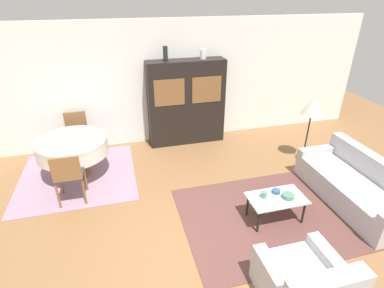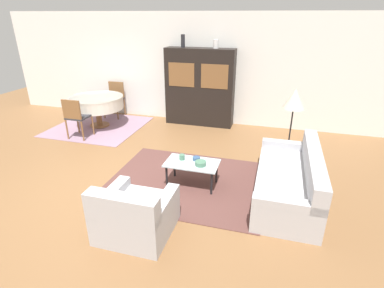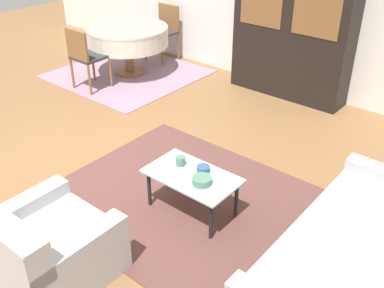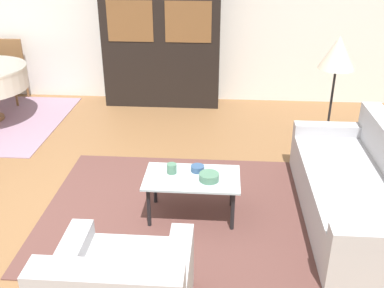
{
  "view_description": "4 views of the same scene",
  "coord_description": "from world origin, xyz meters",
  "px_view_note": "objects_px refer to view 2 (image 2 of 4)",
  "views": [
    {
      "loc": [
        -0.91,
        -2.82,
        3.23
      ],
      "look_at": [
        0.2,
        1.4,
        0.95
      ],
      "focal_mm": 28.0,
      "sensor_mm": 36.0,
      "label": 1
    },
    {
      "loc": [
        2.45,
        -3.79,
        2.64
      ],
      "look_at": [
        1.25,
        0.36,
        0.75
      ],
      "focal_mm": 28.0,
      "sensor_mm": 36.0,
      "label": 2
    },
    {
      "loc": [
        3.41,
        -2.26,
        2.76
      ],
      "look_at": [
        1.25,
        0.36,
        0.75
      ],
      "focal_mm": 42.0,
      "sensor_mm": 36.0,
      "label": 3
    },
    {
      "loc": [
        1.51,
        -3.15,
        2.45
      ],
      "look_at": [
        1.25,
        0.36,
        0.75
      ],
      "focal_mm": 42.0,
      "sensor_mm": 36.0,
      "label": 4
    }
  ],
  "objects_px": {
    "vase_short": "(216,44)",
    "vase_tall": "(183,41)",
    "armchair": "(135,215)",
    "coffee_table": "(192,165)",
    "couch": "(290,181)",
    "dining_chair_near": "(76,116)",
    "bowl_small": "(196,159)",
    "bowl": "(201,163)",
    "display_cabinet": "(200,87)",
    "cup": "(182,157)",
    "dining_chair_far": "(115,97)",
    "dining_table": "(97,103)",
    "floor_lamp": "(294,101)"
  },
  "relations": [
    {
      "from": "vase_short",
      "to": "vase_tall",
      "type": "bearing_deg",
      "value": 180.0
    },
    {
      "from": "armchair",
      "to": "coffee_table",
      "type": "height_order",
      "value": "armchair"
    },
    {
      "from": "couch",
      "to": "dining_chair_near",
      "type": "distance_m",
      "value": 4.76
    },
    {
      "from": "coffee_table",
      "to": "bowl_small",
      "type": "relative_size",
      "value": 6.98
    },
    {
      "from": "vase_tall",
      "to": "vase_short",
      "type": "bearing_deg",
      "value": 0.0
    },
    {
      "from": "bowl",
      "to": "bowl_small",
      "type": "distance_m",
      "value": 0.2
    },
    {
      "from": "couch",
      "to": "display_cabinet",
      "type": "distance_m",
      "value": 3.73
    },
    {
      "from": "display_cabinet",
      "to": "vase_short",
      "type": "xyz_separation_m",
      "value": [
        0.38,
        0.0,
        1.04
      ]
    },
    {
      "from": "cup",
      "to": "display_cabinet",
      "type": "bearing_deg",
      "value": 99.16
    },
    {
      "from": "bowl",
      "to": "vase_short",
      "type": "xyz_separation_m",
      "value": [
        -0.45,
        3.06,
        1.54
      ]
    },
    {
      "from": "dining_chair_far",
      "to": "vase_tall",
      "type": "xyz_separation_m",
      "value": [
        1.97,
        0.03,
        1.49
      ]
    },
    {
      "from": "dining_table",
      "to": "cup",
      "type": "height_order",
      "value": "dining_table"
    },
    {
      "from": "dining_chair_near",
      "to": "vase_tall",
      "type": "distance_m",
      "value": 3.03
    },
    {
      "from": "floor_lamp",
      "to": "cup",
      "type": "bearing_deg",
      "value": -139.02
    },
    {
      "from": "dining_table",
      "to": "bowl",
      "type": "bearing_deg",
      "value": -33.94
    },
    {
      "from": "vase_short",
      "to": "display_cabinet",
      "type": "bearing_deg",
      "value": -179.86
    },
    {
      "from": "display_cabinet",
      "to": "dining_chair_far",
      "type": "distance_m",
      "value": 2.43
    },
    {
      "from": "cup",
      "to": "vase_tall",
      "type": "height_order",
      "value": "vase_tall"
    },
    {
      "from": "coffee_table",
      "to": "vase_short",
      "type": "distance_m",
      "value": 3.43
    },
    {
      "from": "armchair",
      "to": "coffee_table",
      "type": "relative_size",
      "value": 1.03
    },
    {
      "from": "bowl_small",
      "to": "dining_chair_far",
      "type": "bearing_deg",
      "value": 137.32
    },
    {
      "from": "bowl_small",
      "to": "couch",
      "type": "bearing_deg",
      "value": -1.03
    },
    {
      "from": "floor_lamp",
      "to": "cup",
      "type": "distance_m",
      "value": 2.38
    },
    {
      "from": "armchair",
      "to": "bowl_small",
      "type": "bearing_deg",
      "value": 74.26
    },
    {
      "from": "coffee_table",
      "to": "vase_tall",
      "type": "xyz_separation_m",
      "value": [
        -1.09,
        3.01,
        1.67
      ]
    },
    {
      "from": "couch",
      "to": "dining_table",
      "type": "relative_size",
      "value": 1.6
    },
    {
      "from": "armchair",
      "to": "dining_table",
      "type": "distance_m",
      "value": 4.4
    },
    {
      "from": "floor_lamp",
      "to": "bowl",
      "type": "distance_m",
      "value": 2.22
    },
    {
      "from": "dining_chair_far",
      "to": "cup",
      "type": "bearing_deg",
      "value": 134.57
    },
    {
      "from": "armchair",
      "to": "dining_chair_far",
      "type": "distance_m",
      "value": 5.1
    },
    {
      "from": "vase_short",
      "to": "couch",
      "type": "bearing_deg",
      "value": -57.9
    },
    {
      "from": "bowl",
      "to": "vase_short",
      "type": "distance_m",
      "value": 3.45
    },
    {
      "from": "armchair",
      "to": "dining_chair_far",
      "type": "relative_size",
      "value": 0.97
    },
    {
      "from": "couch",
      "to": "bowl_small",
      "type": "height_order",
      "value": "couch"
    },
    {
      "from": "dining_table",
      "to": "vase_short",
      "type": "height_order",
      "value": "vase_short"
    },
    {
      "from": "coffee_table",
      "to": "dining_table",
      "type": "relative_size",
      "value": 0.67
    },
    {
      "from": "armchair",
      "to": "floor_lamp",
      "type": "distance_m",
      "value": 3.58
    },
    {
      "from": "armchair",
      "to": "cup",
      "type": "xyz_separation_m",
      "value": [
        0.18,
        1.41,
        0.18
      ]
    },
    {
      "from": "bowl",
      "to": "cup",
      "type": "bearing_deg",
      "value": 162.17
    },
    {
      "from": "floor_lamp",
      "to": "bowl_small",
      "type": "xyz_separation_m",
      "value": [
        -1.48,
        -1.44,
        -0.71
      ]
    },
    {
      "from": "cup",
      "to": "vase_short",
      "type": "height_order",
      "value": "vase_short"
    },
    {
      "from": "dining_chair_far",
      "to": "bowl",
      "type": "bearing_deg",
      "value": 136.76
    },
    {
      "from": "coffee_table",
      "to": "dining_chair_far",
      "type": "bearing_deg",
      "value": 135.82
    },
    {
      "from": "cup",
      "to": "bowl_small",
      "type": "relative_size",
      "value": 0.74
    },
    {
      "from": "dining_chair_near",
      "to": "armchair",
      "type": "bearing_deg",
      "value": -44.07
    },
    {
      "from": "bowl",
      "to": "armchair",
      "type": "bearing_deg",
      "value": -111.97
    },
    {
      "from": "armchair",
      "to": "bowl",
      "type": "distance_m",
      "value": 1.41
    },
    {
      "from": "couch",
      "to": "floor_lamp",
      "type": "height_order",
      "value": "floor_lamp"
    },
    {
      "from": "dining_chair_far",
      "to": "bowl_small",
      "type": "relative_size",
      "value": 7.45
    },
    {
      "from": "vase_tall",
      "to": "vase_short",
      "type": "relative_size",
      "value": 1.49
    }
  ]
}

